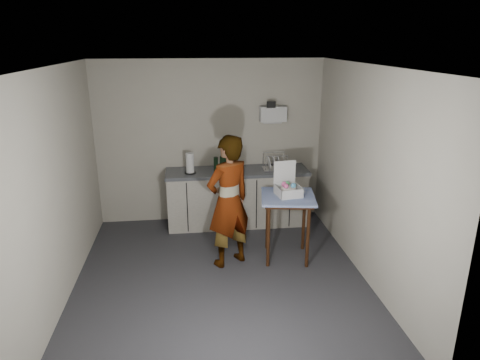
{
  "coord_description": "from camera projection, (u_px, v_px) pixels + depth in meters",
  "views": [
    {
      "loc": [
        -0.33,
        -4.71,
        2.87
      ],
      "look_at": [
        0.29,
        0.45,
        1.16
      ],
      "focal_mm": 32.0,
      "sensor_mm": 36.0,
      "label": 1
    }
  ],
  "objects": [
    {
      "name": "ground",
      "position": [
        221.0,
        279.0,
        5.37
      ],
      "size": [
        4.0,
        4.0,
        0.0
      ],
      "primitive_type": "plane",
      "color": "#27272C",
      "rests_on": "ground"
    },
    {
      "name": "wall_back",
      "position": [
        210.0,
        142.0,
        6.84
      ],
      "size": [
        3.6,
        0.02,
        2.6
      ],
      "primitive_type": "cube",
      "color": "#B4AD9D",
      "rests_on": "ground"
    },
    {
      "name": "wall_right",
      "position": [
        367.0,
        176.0,
        5.17
      ],
      "size": [
        0.02,
        4.0,
        2.6
      ],
      "primitive_type": "cube",
      "color": "#B4AD9D",
      "rests_on": "ground"
    },
    {
      "name": "wall_left",
      "position": [
        59.0,
        188.0,
        4.76
      ],
      "size": [
        0.02,
        4.0,
        2.6
      ],
      "primitive_type": "cube",
      "color": "#B4AD9D",
      "rests_on": "ground"
    },
    {
      "name": "ceiling",
      "position": [
        218.0,
        67.0,
        4.56
      ],
      "size": [
        3.6,
        4.0,
        0.01
      ],
      "primitive_type": "cube",
      "color": "silver",
      "rests_on": "wall_back"
    },
    {
      "name": "kitchen_counter",
      "position": [
        237.0,
        199.0,
        6.89
      ],
      "size": [
        2.24,
        0.62,
        0.91
      ],
      "color": "black",
      "rests_on": "ground"
    },
    {
      "name": "wall_shelf",
      "position": [
        273.0,
        114.0,
        6.75
      ],
      "size": [
        0.42,
        0.18,
        0.37
      ],
      "color": "silver",
      "rests_on": "ground"
    },
    {
      "name": "side_table",
      "position": [
        288.0,
        204.0,
        5.69
      ],
      "size": [
        0.8,
        0.8,
        0.9
      ],
      "rotation": [
        0.0,
        0.0,
        -0.16
      ],
      "color": "#38190C",
      "rests_on": "ground"
    },
    {
      "name": "standing_man",
      "position": [
        229.0,
        202.0,
        5.51
      ],
      "size": [
        0.77,
        0.69,
        1.76
      ],
      "primitive_type": "imported",
      "rotation": [
        0.0,
        0.0,
        3.67
      ],
      "color": "#B2A593",
      "rests_on": "ground"
    },
    {
      "name": "soap_bottle",
      "position": [
        223.0,
        161.0,
        6.64
      ],
      "size": [
        0.18,
        0.18,
        0.33
      ],
      "primitive_type": "imported",
      "rotation": [
        0.0,
        0.0,
        0.66
      ],
      "color": "black",
      "rests_on": "kitchen_counter"
    },
    {
      "name": "soda_can",
      "position": [
        236.0,
        165.0,
        6.76
      ],
      "size": [
        0.07,
        0.07,
        0.13
      ],
      "primitive_type": "cylinder",
      "color": "red",
      "rests_on": "kitchen_counter"
    },
    {
      "name": "dark_bottle",
      "position": [
        216.0,
        164.0,
        6.65
      ],
      "size": [
        0.07,
        0.07,
        0.23
      ],
      "primitive_type": "cylinder",
      "color": "black",
      "rests_on": "kitchen_counter"
    },
    {
      "name": "paper_towel",
      "position": [
        190.0,
        164.0,
        6.53
      ],
      "size": [
        0.18,
        0.18,
        0.32
      ],
      "color": "black",
      "rests_on": "kitchen_counter"
    },
    {
      "name": "dish_rack",
      "position": [
        274.0,
        166.0,
        6.74
      ],
      "size": [
        0.37,
        0.28,
        0.26
      ],
      "color": "silver",
      "rests_on": "kitchen_counter"
    },
    {
      "name": "bakery_box",
      "position": [
        288.0,
        188.0,
        5.65
      ],
      "size": [
        0.35,
        0.36,
        0.43
      ],
      "rotation": [
        0.0,
        0.0,
        0.15
      ],
      "color": "silver",
      "rests_on": "side_table"
    }
  ]
}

